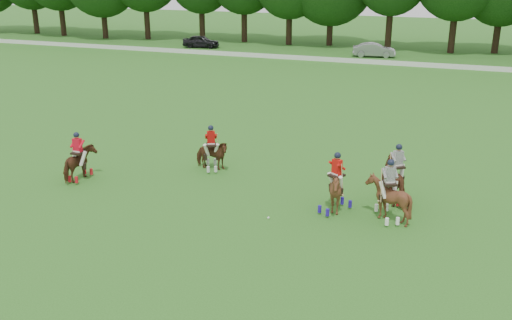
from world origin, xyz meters
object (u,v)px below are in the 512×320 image
(polo_red_c, at_px, (336,190))
(polo_stripe_b, at_px, (388,198))
(car_left, at_px, (201,41))
(polo_stripe_a, at_px, (396,180))
(polo_red_b, at_px, (211,155))
(polo_ball, at_px, (268,218))
(polo_red_a, at_px, (79,163))
(car_mid, at_px, (374,50))

(polo_red_c, xyz_separation_m, polo_stripe_b, (1.99, -0.05, -0.02))
(car_left, xyz_separation_m, polo_stripe_b, (26.31, -39.27, 0.18))
(polo_red_c, distance_m, polo_stripe_a, 2.79)
(car_left, xyz_separation_m, polo_stripe_a, (26.37, -37.34, 0.19))
(polo_red_b, height_order, polo_ball, polo_red_b)
(polo_stripe_a, bearing_deg, car_left, 125.23)
(polo_red_c, bearing_deg, polo_red_a, -177.40)
(polo_red_b, distance_m, polo_red_c, 7.01)
(polo_ball, bearing_deg, polo_stripe_a, 38.51)
(car_left, distance_m, polo_red_b, 40.67)
(polo_red_b, bearing_deg, car_left, 116.03)
(polo_red_a, bearing_deg, car_left, 107.96)
(car_mid, bearing_deg, polo_ball, 174.50)
(polo_red_a, bearing_deg, polo_ball, -6.19)
(polo_stripe_b, bearing_deg, polo_ball, -160.73)
(polo_red_c, bearing_deg, car_left, 121.80)
(polo_red_c, height_order, polo_ball, polo_red_c)
(car_mid, bearing_deg, polo_red_c, 177.86)
(car_mid, distance_m, polo_red_c, 39.51)
(polo_red_a, bearing_deg, car_mid, 80.46)
(polo_red_b, relative_size, polo_stripe_a, 0.89)
(polo_red_b, xyz_separation_m, polo_stripe_a, (8.53, -0.80, 0.14))
(car_mid, distance_m, polo_stripe_a, 37.96)
(polo_ball, bearing_deg, polo_stripe_b, 19.27)
(car_left, xyz_separation_m, polo_red_b, (17.85, -36.54, 0.06))
(polo_stripe_a, xyz_separation_m, polo_ball, (-4.28, -3.40, -0.85))
(polo_red_b, height_order, polo_stripe_a, polo_stripe_a)
(car_mid, height_order, polo_stripe_a, polo_stripe_a)
(polo_red_a, distance_m, polo_stripe_a, 13.71)
(car_left, bearing_deg, polo_red_a, -169.60)
(car_mid, bearing_deg, polo_red_b, 168.25)
(car_left, relative_size, polo_red_b, 1.90)
(polo_stripe_a, bearing_deg, polo_ball, -141.49)
(car_left, height_order, polo_red_c, polo_red_c)
(polo_stripe_a, bearing_deg, polo_red_c, -137.47)
(car_left, distance_m, polo_stripe_b, 47.27)
(polo_stripe_b, relative_size, polo_ball, 26.69)
(polo_red_c, bearing_deg, car_mid, 96.92)
(polo_red_b, relative_size, polo_red_c, 0.89)
(car_left, relative_size, polo_red_c, 1.69)
(polo_stripe_b, bearing_deg, car_left, 123.83)
(polo_red_c, relative_size, polo_stripe_a, 1.00)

